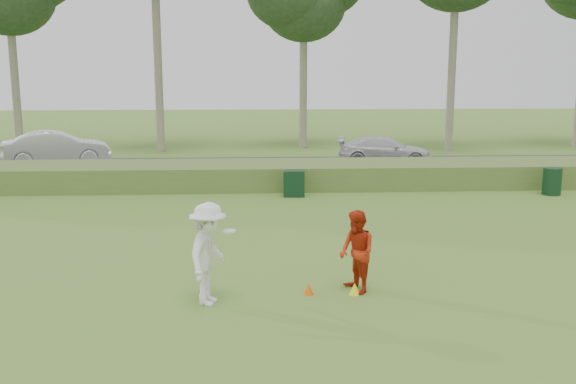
{
  "coord_description": "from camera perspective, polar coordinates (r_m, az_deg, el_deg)",
  "views": [
    {
      "loc": [
        -0.91,
        -12.63,
        4.51
      ],
      "look_at": [
        0.0,
        4.0,
        1.3
      ],
      "focal_mm": 40.0,
      "sensor_mm": 36.0,
      "label": 1
    }
  ],
  "objects": [
    {
      "name": "cone_orange",
      "position": [
        13.15,
        1.84,
        -8.6
      ],
      "size": [
        0.21,
        0.21,
        0.24
      ],
      "primitive_type": "cone",
      "color": "#DF5A0B",
      "rests_on": "ground"
    },
    {
      "name": "trash_bin",
      "position": [
        25.15,
        22.42,
        0.88
      ],
      "size": [
        0.84,
        0.84,
        0.98
      ],
      "primitive_type": "cylinder",
      "rotation": [
        0.0,
        0.0,
        0.35
      ],
      "color": "#10321A",
      "rests_on": "ground"
    },
    {
      "name": "utility_cabinet",
      "position": [
        22.91,
        0.53,
        0.75
      ],
      "size": [
        0.77,
        0.5,
        0.94
      ],
      "primitive_type": "cube",
      "rotation": [
        0.0,
        0.0,
        -0.04
      ],
      "color": "black",
      "rests_on": "ground"
    },
    {
      "name": "car_right",
      "position": [
        30.87,
        8.57,
        3.7
      ],
      "size": [
        4.66,
        2.47,
        1.29
      ],
      "primitive_type": "imported",
      "rotation": [
        0.0,
        0.0,
        1.42
      ],
      "color": "silver",
      "rests_on": "park_road"
    },
    {
      "name": "reed_strip",
      "position": [
        24.98,
        -1.0,
        1.55
      ],
      "size": [
        80.0,
        3.0,
        0.9
      ],
      "primitive_type": "cube",
      "color": "#4C6C2B",
      "rests_on": "ground"
    },
    {
      "name": "park_road",
      "position": [
        29.98,
        -1.36,
        2.31
      ],
      "size": [
        80.0,
        6.0,
        0.06
      ],
      "primitive_type": "cube",
      "color": "#2D2D2D",
      "rests_on": "ground"
    },
    {
      "name": "player_red",
      "position": [
        13.14,
        6.13,
        -5.32
      ],
      "size": [
        0.89,
        1.0,
        1.7
      ],
      "primitive_type": "imported",
      "rotation": [
        0.0,
        0.0,
        -1.22
      ],
      "color": "#B9280F",
      "rests_on": "ground"
    },
    {
      "name": "ground",
      "position": [
        13.44,
        0.94,
        -8.69
      ],
      "size": [
        120.0,
        120.0,
        0.0
      ],
      "primitive_type": "plane",
      "color": "#477426",
      "rests_on": "ground"
    },
    {
      "name": "player_white",
      "position": [
        12.5,
        -7.08,
        -5.47
      ],
      "size": [
        1.09,
        1.46,
        2.01
      ],
      "rotation": [
        0.0,
        0.0,
        1.27
      ],
      "color": "white",
      "rests_on": "ground"
    },
    {
      "name": "cone_yellow",
      "position": [
        13.21,
        5.95,
        -8.55
      ],
      "size": [
        0.22,
        0.22,
        0.24
      ],
      "primitive_type": "cone",
      "color": "yellow",
      "rests_on": "ground"
    },
    {
      "name": "car_mid",
      "position": [
        32.0,
        -19.87,
        3.7
      ],
      "size": [
        5.12,
        3.09,
        1.59
      ],
      "primitive_type": "imported",
      "rotation": [
        0.0,
        0.0,
        1.88
      ],
      "color": "silver",
      "rests_on": "park_road"
    }
  ]
}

